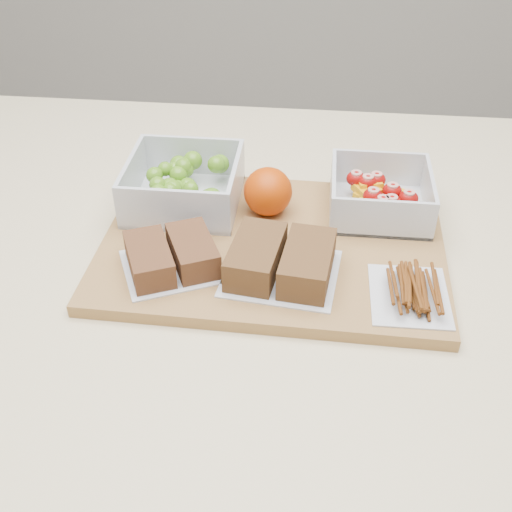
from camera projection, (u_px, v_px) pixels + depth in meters
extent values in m
cube|color=beige|center=(249.00, 478.00, 1.06)|extent=(1.20, 0.90, 0.90)
cube|color=#A27643|center=(273.00, 246.00, 0.80)|extent=(0.43, 0.31, 0.02)
cube|color=silver|center=(185.00, 200.00, 0.86)|extent=(0.14, 0.14, 0.01)
cube|color=silver|center=(193.00, 157.00, 0.90)|extent=(0.14, 0.01, 0.06)
cube|color=silver|center=(173.00, 211.00, 0.79)|extent=(0.14, 0.01, 0.06)
cube|color=silver|center=(236.00, 185.00, 0.84)|extent=(0.01, 0.13, 0.06)
cube|color=silver|center=(132.00, 180.00, 0.85)|extent=(0.01, 0.13, 0.06)
sphere|color=#54881C|center=(170.00, 187.00, 0.84)|extent=(0.03, 0.03, 0.03)
sphere|color=#54881C|center=(158.00, 185.00, 0.84)|extent=(0.02, 0.02, 0.02)
sphere|color=#54881C|center=(183.00, 167.00, 0.87)|extent=(0.02, 0.02, 0.02)
sphere|color=#54881C|center=(188.00, 187.00, 0.85)|extent=(0.02, 0.02, 0.02)
sphere|color=#54881C|center=(155.00, 175.00, 0.85)|extent=(0.02, 0.02, 0.02)
sphere|color=#54881C|center=(178.00, 188.00, 0.85)|extent=(0.02, 0.02, 0.02)
sphere|color=#54881C|center=(165.00, 169.00, 0.86)|extent=(0.02, 0.02, 0.02)
sphere|color=#54881C|center=(212.00, 198.00, 0.80)|extent=(0.03, 0.03, 0.03)
sphere|color=#54881C|center=(220.00, 164.00, 0.88)|extent=(0.03, 0.03, 0.03)
sphere|color=#54881C|center=(193.00, 160.00, 0.88)|extent=(0.03, 0.03, 0.03)
sphere|color=#54881C|center=(158.00, 192.00, 0.82)|extent=(0.02, 0.02, 0.02)
sphere|color=#54881C|center=(216.00, 164.00, 0.87)|extent=(0.02, 0.02, 0.02)
sphere|color=#54881C|center=(177.00, 204.00, 0.81)|extent=(0.02, 0.02, 0.02)
sphere|color=#54881C|center=(186.00, 170.00, 0.87)|extent=(0.02, 0.02, 0.02)
sphere|color=#54881C|center=(178.00, 175.00, 0.86)|extent=(0.02, 0.02, 0.02)
sphere|color=#54881C|center=(190.00, 163.00, 0.88)|extent=(0.02, 0.02, 0.02)
sphere|color=#54881C|center=(210.00, 199.00, 0.80)|extent=(0.03, 0.03, 0.03)
sphere|color=#54881C|center=(220.00, 213.00, 0.81)|extent=(0.02, 0.02, 0.02)
sphere|color=#54881C|center=(175.00, 169.00, 0.87)|extent=(0.02, 0.02, 0.02)
sphere|color=#54881C|center=(170.00, 190.00, 0.83)|extent=(0.02, 0.02, 0.02)
sphere|color=#54881C|center=(179.00, 165.00, 0.89)|extent=(0.03, 0.03, 0.03)
sphere|color=#54881C|center=(191.00, 189.00, 0.82)|extent=(0.02, 0.02, 0.02)
sphere|color=#54881C|center=(173.00, 189.00, 0.84)|extent=(0.03, 0.03, 0.03)
cube|color=silver|center=(378.00, 209.00, 0.85)|extent=(0.13, 0.13, 0.00)
cube|color=silver|center=(378.00, 169.00, 0.88)|extent=(0.13, 0.00, 0.05)
cube|color=silver|center=(383.00, 220.00, 0.78)|extent=(0.13, 0.00, 0.05)
cube|color=silver|center=(429.00, 196.00, 0.83)|extent=(0.00, 0.12, 0.05)
cube|color=silver|center=(333.00, 190.00, 0.84)|extent=(0.00, 0.12, 0.05)
cube|color=orange|center=(384.00, 208.00, 0.82)|extent=(0.04, 0.04, 0.01)
cube|color=orange|center=(370.00, 190.00, 0.86)|extent=(0.05, 0.05, 0.01)
cube|color=orange|center=(387.00, 198.00, 0.84)|extent=(0.04, 0.05, 0.01)
cube|color=orange|center=(396.00, 198.00, 0.85)|extent=(0.04, 0.05, 0.01)
cube|color=orange|center=(366.00, 189.00, 0.85)|extent=(0.04, 0.04, 0.01)
cube|color=orange|center=(369.00, 183.00, 0.85)|extent=(0.04, 0.03, 0.01)
cube|color=orange|center=(361.00, 210.00, 0.81)|extent=(0.04, 0.04, 0.01)
cube|color=orange|center=(393.00, 211.00, 0.81)|extent=(0.04, 0.04, 0.01)
cube|color=orange|center=(368.00, 197.00, 0.85)|extent=(0.04, 0.04, 0.01)
ellipsoid|color=#A80E08|center=(392.00, 191.00, 0.83)|extent=(0.03, 0.02, 0.02)
ellipsoid|color=#A80E08|center=(391.00, 203.00, 0.80)|extent=(0.03, 0.02, 0.02)
ellipsoid|color=#A80E08|center=(356.00, 179.00, 0.85)|extent=(0.03, 0.02, 0.02)
ellipsoid|color=#A80E08|center=(408.00, 198.00, 0.81)|extent=(0.03, 0.02, 0.02)
ellipsoid|color=#A80E08|center=(367.00, 182.00, 0.84)|extent=(0.03, 0.02, 0.02)
ellipsoid|color=#A80E08|center=(383.00, 204.00, 0.80)|extent=(0.03, 0.02, 0.02)
ellipsoid|color=#A80E08|center=(373.00, 196.00, 0.82)|extent=(0.03, 0.02, 0.02)
ellipsoid|color=#A80E08|center=(376.00, 180.00, 0.85)|extent=(0.03, 0.02, 0.02)
sphere|color=#C33E04|center=(268.00, 191.00, 0.83)|extent=(0.06, 0.06, 0.06)
cube|color=silver|center=(172.00, 267.00, 0.75)|extent=(0.14, 0.13, 0.00)
cube|color=brown|center=(149.00, 259.00, 0.73)|extent=(0.08, 0.10, 0.03)
cube|color=brown|center=(193.00, 251.00, 0.75)|extent=(0.08, 0.10, 0.03)
cube|color=silver|center=(281.00, 273.00, 0.74)|extent=(0.14, 0.13, 0.00)
cube|color=brown|center=(256.00, 256.00, 0.73)|extent=(0.06, 0.10, 0.04)
cube|color=brown|center=(307.00, 263.00, 0.72)|extent=(0.06, 0.10, 0.04)
cube|color=silver|center=(409.00, 296.00, 0.71)|extent=(0.09, 0.11, 0.00)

